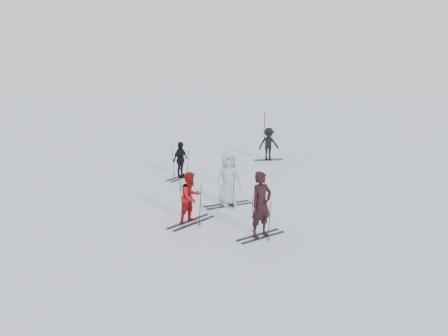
# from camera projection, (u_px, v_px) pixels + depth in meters

# --- Properties ---
(ground) EXTENTS (120.00, 120.00, 0.00)m
(ground) POSITION_uv_depth(u_px,v_px,m) (207.00, 200.00, 15.84)
(ground) COLOR silver
(ground) RESTS_ON ground
(skier_near_dark) EXTENTS (0.63, 0.78, 1.87)m
(skier_near_dark) POSITION_uv_depth(u_px,v_px,m) (261.00, 205.00, 12.22)
(skier_near_dark) COLOR black
(skier_near_dark) RESTS_ON ground
(skier_red) EXTENTS (0.65, 0.80, 1.58)m
(skier_red) POSITION_uv_depth(u_px,v_px,m) (191.00, 198.00, 13.34)
(skier_red) COLOR maroon
(skier_red) RESTS_ON ground
(skier_grey) EXTENTS (0.94, 1.08, 1.85)m
(skier_grey) POSITION_uv_depth(u_px,v_px,m) (228.00, 179.00, 15.03)
(skier_grey) COLOR #ACB1B6
(skier_grey) RESTS_ON ground
(skier_uphill_left) EXTENTS (0.46, 0.94, 1.54)m
(skier_uphill_left) POSITION_uv_depth(u_px,v_px,m) (180.00, 160.00, 18.83)
(skier_uphill_left) COLOR black
(skier_uphill_left) RESTS_ON ground
(skier_uphill_far) EXTENTS (1.15, 1.21, 1.64)m
(skier_uphill_far) POSITION_uv_depth(u_px,v_px,m) (269.00, 144.00, 22.37)
(skier_uphill_far) COLOR black
(skier_uphill_far) RESTS_ON ground
(skis_near_dark) EXTENTS (1.77, 1.27, 1.16)m
(skis_near_dark) POSITION_uv_depth(u_px,v_px,m) (261.00, 217.00, 12.30)
(skis_near_dark) COLOR black
(skis_near_dark) RESTS_ON ground
(skis_red) EXTENTS (1.85, 1.06, 1.31)m
(skis_red) POSITION_uv_depth(u_px,v_px,m) (191.00, 202.00, 13.37)
(skis_red) COLOR black
(skis_red) RESTS_ON ground
(skis_grey) EXTENTS (2.04, 1.69, 1.32)m
(skis_grey) POSITION_uv_depth(u_px,v_px,m) (228.00, 187.00, 15.09)
(skis_grey) COLOR black
(skis_grey) RESTS_ON ground
(skis_uphill_left) EXTENTS (1.84, 1.10, 1.28)m
(skis_uphill_left) POSITION_uv_depth(u_px,v_px,m) (181.00, 163.00, 18.86)
(skis_uphill_left) COLOR black
(skis_uphill_left) RESTS_ON ground
(skis_uphill_far) EXTENTS (1.75, 1.65, 1.15)m
(skis_uphill_far) POSITION_uv_depth(u_px,v_px,m) (268.00, 149.00, 22.43)
(skis_uphill_far) COLOR black
(skis_uphill_far) RESTS_ON ground
(piste_marker) EXTENTS (0.05, 0.05, 1.97)m
(piste_marker) POSITION_uv_depth(u_px,v_px,m) (264.00, 128.00, 26.92)
(piste_marker) COLOR black
(piste_marker) RESTS_ON ground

